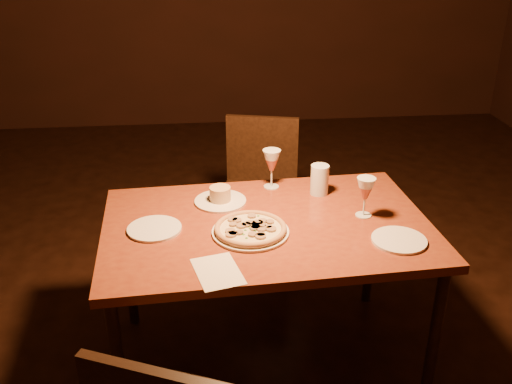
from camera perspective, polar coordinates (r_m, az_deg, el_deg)
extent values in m
plane|color=black|center=(2.61, -4.80, -17.95)|extent=(7.00, 7.00, 0.00)
cube|color=brown|center=(2.30, 1.10, -3.54)|extent=(1.35, 0.91, 0.04)
cylinder|color=black|center=(2.19, -13.50, -17.28)|extent=(0.05, 0.05, 0.66)
cylinder|color=black|center=(2.77, -12.63, -7.12)|extent=(0.05, 0.05, 0.66)
cylinder|color=black|center=(2.38, 17.38, -13.91)|extent=(0.05, 0.05, 0.66)
cylinder|color=black|center=(2.92, 11.43, -5.19)|extent=(0.05, 0.05, 0.66)
cube|color=black|center=(3.11, 0.14, -0.58)|extent=(0.49, 0.49, 0.04)
cube|color=black|center=(3.19, 0.63, 4.28)|extent=(0.40, 0.13, 0.38)
cylinder|color=black|center=(3.10, -3.30, -5.44)|extent=(0.03, 0.03, 0.41)
cylinder|color=black|center=(3.38, -2.20, -2.64)|extent=(0.03, 0.03, 0.41)
cylinder|color=black|center=(3.06, 2.73, -5.90)|extent=(0.03, 0.03, 0.41)
cylinder|color=black|center=(3.34, 3.31, -3.02)|extent=(0.03, 0.03, 0.41)
cylinder|color=white|center=(2.21, -0.56, -4.02)|extent=(0.30, 0.30, 0.01)
cylinder|color=beige|center=(2.21, -0.56, -3.77)|extent=(0.27, 0.27, 0.01)
torus|color=tan|center=(2.21, -0.56, -3.65)|extent=(0.28, 0.28, 0.02)
cylinder|color=white|center=(2.46, -3.59, -0.92)|extent=(0.22, 0.22, 0.01)
cylinder|color=tan|center=(2.44, -3.61, -0.17)|extent=(0.09, 0.09, 0.06)
cylinder|color=silver|center=(2.52, 6.38, 1.24)|extent=(0.08, 0.08, 0.13)
cylinder|color=white|center=(2.27, -10.12, -3.64)|extent=(0.21, 0.21, 0.01)
cylinder|color=white|center=(2.23, 14.12, -4.69)|extent=(0.21, 0.21, 0.01)
cube|color=beige|center=(1.99, -3.85, -7.93)|extent=(0.19, 0.24, 0.00)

